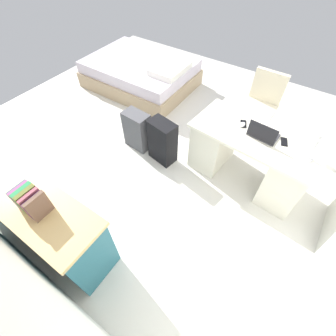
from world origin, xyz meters
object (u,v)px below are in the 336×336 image
(cell_phone_by_mouse, at_px, (243,124))
(desk_lamp, at_px, (315,138))
(suitcase_spare_grey, at_px, (137,130))
(office_chair, at_px, (258,110))
(computer_mouse, at_px, (242,125))
(laptop, at_px, (263,134))
(cell_phone_near_laptop, at_px, (284,142))
(bed, at_px, (141,73))
(desk, at_px, (249,157))
(credenza, at_px, (34,213))
(suitcase_black, at_px, (162,142))

(cell_phone_by_mouse, bearing_deg, desk_lamp, 146.62)
(suitcase_spare_grey, distance_m, desk_lamp, 2.16)
(office_chair, bearing_deg, computer_mouse, 92.09)
(suitcase_spare_grey, xyz_separation_m, laptop, (-1.56, -0.31, 0.50))
(cell_phone_near_laptop, bearing_deg, bed, -38.08)
(cell_phone_near_laptop, xyz_separation_m, desk_lamp, (-0.23, 0.10, 0.25))
(desk, relative_size, bed, 0.78)
(suitcase_spare_grey, distance_m, computer_mouse, 1.43)
(credenza, bearing_deg, bed, -71.38)
(suitcase_spare_grey, relative_size, laptop, 1.74)
(suitcase_black, bearing_deg, laptop, -154.02)
(bed, bearing_deg, cell_phone_near_laptop, 160.95)
(desk, height_order, suitcase_spare_grey, desk)
(credenza, relative_size, cell_phone_by_mouse, 13.24)
(bed, relative_size, desk_lamp, 5.54)
(credenza, height_order, suitcase_spare_grey, credenza)
(cell_phone_near_laptop, distance_m, desk_lamp, 0.36)
(laptop, xyz_separation_m, desk_lamp, (-0.46, 0.04, 0.21))
(desk, height_order, desk_lamp, desk_lamp)
(office_chair, bearing_deg, cell_phone_by_mouse, 92.30)
(desk, relative_size, cell_phone_near_laptop, 10.94)
(credenza, relative_size, suitcase_black, 2.86)
(bed, relative_size, computer_mouse, 19.10)
(office_chair, height_order, suitcase_black, office_chair)
(office_chair, relative_size, computer_mouse, 9.40)
(bed, xyz_separation_m, computer_mouse, (-2.29, 0.96, 0.50))
(suitcase_spare_grey, distance_m, cell_phone_near_laptop, 1.88)
(suitcase_black, bearing_deg, office_chair, -113.76)
(computer_mouse, bearing_deg, laptop, 170.98)
(office_chair, distance_m, desk_lamp, 1.35)
(desk_lamp, bearing_deg, suitcase_black, 10.03)
(office_chair, relative_size, laptop, 2.88)
(cell_phone_near_laptop, bearing_deg, credenza, 29.66)
(credenza, height_order, laptop, laptop)
(laptop, relative_size, cell_phone_near_laptop, 2.40)
(suitcase_spare_grey, bearing_deg, office_chair, -132.14)
(cell_phone_by_mouse, bearing_deg, suitcase_spare_grey, -5.46)
(desk_lamp, bearing_deg, computer_mouse, -8.25)
(bed, relative_size, suitcase_spare_grey, 3.36)
(suitcase_spare_grey, xyz_separation_m, desk_lamp, (-2.02, -0.26, 0.70))
(desk, bearing_deg, suitcase_black, 16.80)
(suitcase_black, bearing_deg, desk_lamp, -159.99)
(computer_mouse, bearing_deg, cell_phone_near_laptop, -175.52)
(suitcase_black, distance_m, cell_phone_by_mouse, 1.05)
(credenza, relative_size, computer_mouse, 18.00)
(office_chair, bearing_deg, desk, 104.47)
(credenza, height_order, suitcase_black, credenza)
(laptop, bearing_deg, bed, -21.82)
(computer_mouse, xyz_separation_m, cell_phone_by_mouse, (-0.00, -0.03, -0.01))
(computer_mouse, height_order, cell_phone_by_mouse, computer_mouse)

